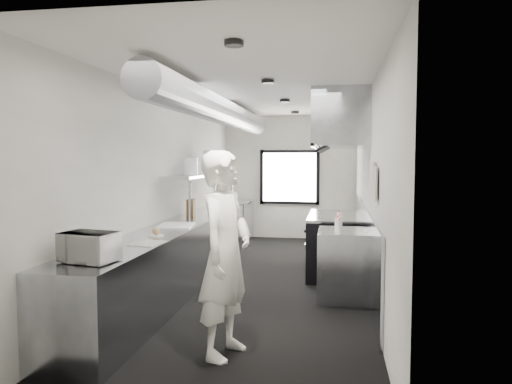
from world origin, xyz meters
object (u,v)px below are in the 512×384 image
at_px(knife_block, 191,207).
at_px(squeeze_bottle_c, 338,223).
at_px(pass_shelf, 203,175).
at_px(line_cook, 225,254).
at_px(deli_tub_a, 107,244).
at_px(squeeze_bottle_d, 340,222).
at_px(exhaust_hood, 340,122).
at_px(small_plate, 156,236).
at_px(squeeze_bottle_b, 337,225).
at_px(prep_counter, 178,256).
at_px(microwave, 89,247).
at_px(bottle_station, 343,265).
at_px(squeeze_bottle_e, 339,220).
at_px(plate_stack_b, 199,164).
at_px(squeeze_bottle_a, 339,227).
at_px(plate_stack_d, 211,161).
at_px(plate_stack_a, 191,166).
at_px(plate_stack_c, 207,164).
at_px(cutting_board, 176,225).
at_px(far_work_table, 233,222).
at_px(deli_tub_b, 110,241).
at_px(range, 335,244).

bearing_deg(knife_block, squeeze_bottle_c, -34.42).
bearing_deg(knife_block, pass_shelf, 70.97).
distance_m(line_cook, deli_tub_a, 1.33).
bearing_deg(squeeze_bottle_d, exhaust_hood, 90.39).
distance_m(small_plate, squeeze_bottle_b, 2.24).
bearing_deg(prep_counter, squeeze_bottle_c, -4.27).
bearing_deg(squeeze_bottle_d, microwave, -132.51).
xyz_separation_m(microwave, knife_block, (-0.15, 3.56, -0.00)).
bearing_deg(pass_shelf, squeeze_bottle_c, -36.29).
xyz_separation_m(bottle_station, squeeze_bottle_e, (-0.06, 0.28, 0.55)).
height_order(plate_stack_b, squeeze_bottle_a, plate_stack_b).
xyz_separation_m(pass_shelf, bottle_station, (2.34, -1.70, -1.09)).
height_order(line_cook, plate_stack_d, plate_stack_d).
height_order(deli_tub_a, squeeze_bottle_a, squeeze_bottle_a).
height_order(prep_counter, plate_stack_a, plate_stack_a).
bearing_deg(squeeze_bottle_d, line_cook, -116.51).
relative_size(microwave, squeeze_bottle_c, 2.64).
xyz_separation_m(prep_counter, squeeze_bottle_b, (2.21, -0.35, 0.54)).
bearing_deg(small_plate, prep_counter, 94.77).
height_order(prep_counter, bottle_station, same).
height_order(line_cook, squeeze_bottle_b, line_cook).
distance_m(line_cook, plate_stack_c, 4.20).
relative_size(cutting_board, plate_stack_c, 1.97).
relative_size(bottle_station, microwave, 2.02).
relative_size(plate_stack_d, squeeze_bottle_d, 2.41).
bearing_deg(far_work_table, pass_shelf, -91.07).
distance_m(deli_tub_a, deli_tub_b, 0.17).
height_order(deli_tub_b, squeeze_bottle_d, squeeze_bottle_d).
distance_m(knife_block, plate_stack_a, 0.70).
xyz_separation_m(range, squeeze_bottle_a, (0.05, -1.68, 0.51)).
height_order(bottle_station, plate_stack_b, plate_stack_b).
distance_m(pass_shelf, deli_tub_a, 3.46).
bearing_deg(far_work_table, knife_block, -92.92).
bearing_deg(pass_shelf, plate_stack_c, 92.82).
distance_m(small_plate, knife_block, 2.13).
distance_m(range, microwave, 4.32).
relative_size(microwave, squeeze_bottle_b, 2.52).
distance_m(prep_counter, squeeze_bottle_d, 2.32).
bearing_deg(range, squeeze_bottle_d, -86.93).
xyz_separation_m(line_cook, plate_stack_a, (-1.26, 3.05, 0.75)).
bearing_deg(squeeze_bottle_e, line_cook, -114.90).
height_order(pass_shelf, far_work_table, pass_shelf).
bearing_deg(plate_stack_c, knife_block, -96.65).
distance_m(plate_stack_d, squeeze_bottle_c, 3.35).
height_order(prep_counter, line_cook, line_cook).
bearing_deg(squeeze_bottle_b, exhaust_hood, 88.82).
bearing_deg(pass_shelf, exhaust_hood, -7.47).
height_order(plate_stack_b, squeeze_bottle_d, plate_stack_b).
xyz_separation_m(deli_tub_a, squeeze_bottle_b, (2.33, 1.55, 0.04)).
xyz_separation_m(pass_shelf, plate_stack_d, (-0.04, 0.63, 0.24)).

